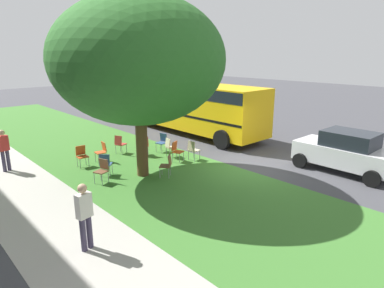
{
  "coord_description": "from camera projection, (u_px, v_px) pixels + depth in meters",
  "views": [
    {
      "loc": [
        -8.01,
        10.5,
        4.61
      ],
      "look_at": [
        1.33,
        1.87,
        1.11
      ],
      "focal_mm": 31.37,
      "sensor_mm": 36.0,
      "label": 1
    }
  ],
  "objects": [
    {
      "name": "chair_7",
      "position": [
        105.0,
        163.0,
        12.81
      ],
      "size": [
        0.59,
        0.59,
        0.88
      ],
      "color": "#335184",
      "rests_on": "ground"
    },
    {
      "name": "parked_car",
      "position": [
        346.0,
        151.0,
        13.18
      ],
      "size": [
        3.7,
        1.92,
        1.65
      ],
      "color": "silver",
      "rests_on": "ground"
    },
    {
      "name": "sidewalk_strip",
      "position": [
        66.0,
        234.0,
        8.79
      ],
      "size": [
        48.0,
        2.8,
        0.01
      ],
      "primitive_type": "cube",
      "color": "#ADA89E",
      "rests_on": "ground"
    },
    {
      "name": "chair_1",
      "position": [
        193.0,
        149.0,
        14.65
      ],
      "size": [
        0.46,
        0.46,
        0.88
      ],
      "color": "beige",
      "rests_on": "ground"
    },
    {
      "name": "chair_9",
      "position": [
        82.0,
        155.0,
        13.84
      ],
      "size": [
        0.45,
        0.45,
        0.88
      ],
      "color": "#C64C1E",
      "rests_on": "ground"
    },
    {
      "name": "ground",
      "position": [
        247.0,
        168.0,
        13.77
      ],
      "size": [
        80.0,
        80.0,
        0.0
      ],
      "primitive_type": "plane",
      "color": "#424247"
    },
    {
      "name": "chair_8",
      "position": [
        170.0,
        146.0,
        15.09
      ],
      "size": [
        0.5,
        0.5,
        0.88
      ],
      "color": "beige",
      "rests_on": "ground"
    },
    {
      "name": "chair_3",
      "position": [
        162.0,
        141.0,
        15.95
      ],
      "size": [
        0.49,
        0.5,
        0.88
      ],
      "color": "#335184",
      "rests_on": "ground"
    },
    {
      "name": "pedestrian_1",
      "position": [
        4.0,
        149.0,
        13.21
      ],
      "size": [
        0.27,
        0.39,
        1.69
      ],
      "color": "#3F3851",
      "rests_on": "ground"
    },
    {
      "name": "chair_10",
      "position": [
        167.0,
        164.0,
        12.67
      ],
      "size": [
        0.59,
        0.59,
        0.88
      ],
      "color": "brown",
      "rests_on": "ground"
    },
    {
      "name": "grass_verge",
      "position": [
        190.0,
        189.0,
        11.67
      ],
      "size": [
        48.0,
        6.0,
        0.01
      ],
      "primitive_type": "cube",
      "color": "#3D752D",
      "rests_on": "ground"
    },
    {
      "name": "chair_0",
      "position": [
        143.0,
        145.0,
        15.34
      ],
      "size": [
        0.5,
        0.49,
        0.88
      ],
      "color": "#B7332D",
      "rests_on": "ground"
    },
    {
      "name": "chair_6",
      "position": [
        102.0,
        169.0,
        12.13
      ],
      "size": [
        0.53,
        0.54,
        0.88
      ],
      "color": "brown",
      "rests_on": "ground"
    },
    {
      "name": "pedestrian_0",
      "position": [
        85.0,
        214.0,
        7.88
      ],
      "size": [
        0.27,
        0.39,
        1.69
      ],
      "color": "#3F3851",
      "rests_on": "ground"
    },
    {
      "name": "chair_5",
      "position": [
        102.0,
        150.0,
        14.42
      ],
      "size": [
        0.46,
        0.46,
        0.88
      ],
      "color": "#C64C1E",
      "rests_on": "ground"
    },
    {
      "name": "street_tree",
      "position": [
        138.0,
        60.0,
        11.88
      ],
      "size": [
        6.21,
        6.21,
        6.63
      ],
      "color": "brown",
      "rests_on": "ground"
    },
    {
      "name": "chair_4",
      "position": [
        120.0,
        143.0,
        15.61
      ],
      "size": [
        0.53,
        0.54,
        0.88
      ],
      "color": "#B7332D",
      "rests_on": "ground"
    },
    {
      "name": "school_bus",
      "position": [
        187.0,
        102.0,
        19.67
      ],
      "size": [
        10.4,
        2.8,
        2.88
      ],
      "color": "yellow",
      "rests_on": "ground"
    },
    {
      "name": "chair_2",
      "position": [
        177.0,
        150.0,
        14.51
      ],
      "size": [
        0.54,
        0.53,
        0.88
      ],
      "color": "#C64C1E",
      "rests_on": "ground"
    }
  ]
}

